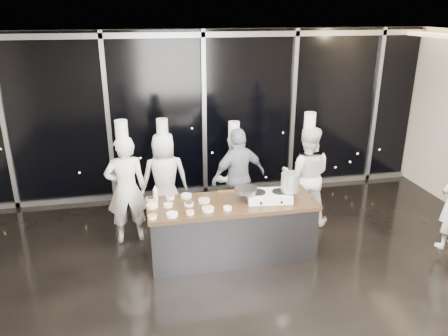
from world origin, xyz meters
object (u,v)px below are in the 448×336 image
at_px(chef_far_left, 126,188).
at_px(chef_center, 234,178).
at_px(stock_pot, 290,182).
at_px(demo_counter, 232,229).
at_px(guest, 239,177).
at_px(chef_left, 165,177).
at_px(frying_pan, 246,190).
at_px(chef_right, 306,175).
at_px(stove, 269,196).

distance_m(chef_far_left, chef_center, 1.86).
distance_m(stock_pot, chef_center, 1.46).
xyz_separation_m(demo_counter, stock_pot, (0.85, -0.08, 0.72)).
xyz_separation_m(stock_pot, guest, (-0.50, 1.13, -0.32)).
height_order(demo_counter, chef_left, chef_left).
bearing_deg(frying_pan, chef_left, 135.18).
relative_size(demo_counter, frying_pan, 4.06).
distance_m(chef_far_left, chef_right, 3.00).
bearing_deg(stock_pot, chef_far_left, 159.27).
xyz_separation_m(chef_center, chef_right, (1.19, -0.35, 0.09)).
bearing_deg(chef_center, chef_right, 139.78).
height_order(stove, chef_right, chef_right).
relative_size(chef_far_left, chef_center, 1.12).
bearing_deg(guest, chef_far_left, -10.06).
relative_size(stock_pot, chef_right, 0.14).
xyz_separation_m(stock_pot, chef_center, (-0.55, 1.29, -0.39)).
distance_m(stove, chef_right, 1.31).
bearing_deg(stove, chef_right, 50.34).
bearing_deg(stock_pot, frying_pan, 171.91).
height_order(chef_far_left, chef_right, chef_far_left).
bearing_deg(chef_left, stock_pot, 138.67).
distance_m(stove, guest, 1.11).
bearing_deg(stove, chef_center, 107.77).
height_order(chef_left, guest, chef_left).
xyz_separation_m(chef_center, guest, (0.05, -0.17, 0.07)).
height_order(frying_pan, guest, guest).
xyz_separation_m(stock_pot, chef_left, (-1.73, 1.45, -0.35)).
xyz_separation_m(chef_left, chef_right, (2.37, -0.51, 0.05)).
distance_m(frying_pan, chef_far_left, 1.91).
bearing_deg(chef_left, chef_far_left, 39.73).
relative_size(demo_counter, guest, 1.44).
xyz_separation_m(frying_pan, chef_left, (-1.08, 1.36, -0.24)).
distance_m(stove, chef_left, 2.01).
xyz_separation_m(stock_pot, chef_right, (0.64, 0.94, -0.30)).
bearing_deg(chef_far_left, chef_right, 176.19).
xyz_separation_m(demo_counter, chef_right, (1.49, 0.86, 0.42)).
distance_m(demo_counter, chef_far_left, 1.78).
distance_m(chef_center, chef_right, 1.24).
bearing_deg(frying_pan, guest, 88.60).
xyz_separation_m(demo_counter, stove, (0.55, -0.04, 0.51)).
xyz_separation_m(stove, guest, (-0.20, 1.09, -0.11)).
relative_size(chef_left, chef_right, 0.94).
relative_size(chef_left, guest, 1.08).
distance_m(stock_pot, chef_right, 1.18).
distance_m(frying_pan, chef_right, 1.55).
bearing_deg(guest, demo_counter, 54.23).
xyz_separation_m(chef_left, guest, (1.23, -0.32, 0.03)).
bearing_deg(chef_center, chef_left, -31.34).
bearing_deg(guest, chef_center, -89.70).
relative_size(frying_pan, chef_right, 0.31).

